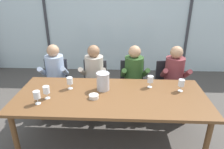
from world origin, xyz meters
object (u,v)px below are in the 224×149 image
at_px(dining_table, 111,99).
at_px(wine_glass_spare_empty, 70,81).
at_px(chair_center, 131,82).
at_px(person_maroon_top, 174,77).
at_px(wine_glass_by_left_taster, 46,90).
at_px(chair_left_of_center, 94,81).
at_px(chair_right_of_center, 168,81).
at_px(ice_bucket_primary, 103,81).
at_px(person_beige_jumper, 94,75).
at_px(person_olive_shirt, 134,76).
at_px(wine_glass_by_right_taster, 181,83).
at_px(wine_glass_center_pour, 37,95).
at_px(person_pale_blue_shirt, 55,74).
at_px(tasting_bowl, 94,96).
at_px(wine_glass_near_bucket, 150,80).
at_px(chair_near_curtain, 55,79).

xyz_separation_m(dining_table, wine_glass_spare_empty, (-0.59, 0.16, 0.18)).
xyz_separation_m(chair_center, wine_glass_spare_empty, (-0.91, -0.77, 0.36)).
relative_size(person_maroon_top, wine_glass_by_left_taster, 6.83).
xyz_separation_m(dining_table, chair_left_of_center, (-0.35, 0.92, -0.18)).
relative_size(chair_right_of_center, ice_bucket_primary, 3.39).
bearing_deg(wine_glass_by_left_taster, person_beige_jumper, 62.10).
bearing_deg(person_olive_shirt, wine_glass_by_right_taster, -50.41).
distance_m(person_olive_shirt, ice_bucket_primary, 0.83).
distance_m(person_beige_jumper, wine_glass_center_pour, 1.22).
bearing_deg(person_pale_blue_shirt, wine_glass_by_left_taster, -83.04).
bearing_deg(person_pale_blue_shirt, chair_center, 0.21).
relative_size(tasting_bowl, wine_glass_near_bucket, 0.73).
xyz_separation_m(person_beige_jumper, wine_glass_near_bucket, (0.89, -0.54, 0.18)).
xyz_separation_m(chair_center, wine_glass_center_pour, (-1.22, -1.19, 0.36)).
bearing_deg(dining_table, person_pale_blue_shirt, 141.87).
bearing_deg(person_pale_blue_shirt, wine_glass_near_bucket, -23.96).
bearing_deg(chair_near_curtain, wine_glass_by_right_taster, -20.38).
bearing_deg(wine_glass_spare_empty, person_beige_jumper, 68.43).
bearing_deg(person_beige_jumper, chair_near_curtain, 168.48).
relative_size(dining_table, wine_glass_spare_empty, 14.81).
height_order(chair_left_of_center, person_pale_blue_shirt, person_pale_blue_shirt).
relative_size(person_maroon_top, wine_glass_spare_empty, 6.83).
height_order(wine_glass_near_bucket, wine_glass_by_right_taster, same).
height_order(chair_left_of_center, chair_center, same).
bearing_deg(wine_glass_near_bucket, wine_glass_by_left_taster, -164.40).
bearing_deg(wine_glass_spare_empty, person_pale_blue_shirt, 124.14).
bearing_deg(dining_table, chair_center, 70.82).
height_order(person_pale_blue_shirt, wine_glass_by_left_taster, person_pale_blue_shirt).
distance_m(chair_center, chair_right_of_center, 0.67).
relative_size(tasting_bowl, wine_glass_center_pour, 0.73).
bearing_deg(wine_glass_center_pour, wine_glass_spare_empty, 53.61).
distance_m(ice_bucket_primary, wine_glass_near_bucket, 0.68).
bearing_deg(wine_glass_near_bucket, person_olive_shirt, 109.82).
bearing_deg(wine_glass_center_pour, wine_glass_near_bucket, 19.71).
bearing_deg(person_beige_jumper, dining_table, -67.00).
distance_m(person_pale_blue_shirt, wine_glass_near_bucket, 1.68).
height_order(chair_center, person_olive_shirt, person_olive_shirt).
bearing_deg(wine_glass_by_right_taster, person_olive_shirt, 133.53).
bearing_deg(chair_center, wine_glass_by_right_taster, -45.49).
distance_m(chair_right_of_center, person_maroon_top, 0.24).
bearing_deg(chair_right_of_center, wine_glass_by_left_taster, -156.44).
bearing_deg(wine_glass_near_bucket, chair_left_of_center, 143.93).
bearing_deg(person_pale_blue_shirt, ice_bucket_primary, -40.53).
bearing_deg(chair_center, chair_left_of_center, -175.13).
distance_m(chair_near_curtain, wine_glass_by_right_taster, 2.22).
bearing_deg(wine_glass_by_left_taster, person_maroon_top, 26.34).
distance_m(chair_near_curtain, wine_glass_spare_empty, 1.00).
distance_m(person_olive_shirt, tasting_bowl, 1.07).
bearing_deg(person_beige_jumper, wine_glass_by_left_taster, -117.62).
bearing_deg(person_beige_jumper, ice_bucket_primary, -70.99).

